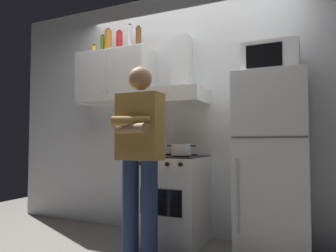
{
  "coord_description": "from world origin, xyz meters",
  "views": [
    {
      "loc": [
        1.21,
        -2.66,
        1.0
      ],
      "look_at": [
        0.0,
        0.0,
        1.15
      ],
      "focal_mm": 33.52,
      "sensor_mm": 36.0,
      "label": 1
    }
  ],
  "objects": [
    {
      "name": "person_standing",
      "position": [
        -0.1,
        -0.36,
        0.9
      ],
      "size": [
        0.38,
        0.33,
        1.64
      ],
      "color": "navy",
      "rests_on": "ground_plane"
    },
    {
      "name": "bottle_soda_red",
      "position": [
        -0.8,
        0.4,
        2.17
      ],
      "size": [
        0.08,
        0.08,
        0.26
      ],
      "color": "red",
      "rests_on": "upper_cabinet"
    },
    {
      "name": "ground_plane",
      "position": [
        0.0,
        0.0,
        0.0
      ],
      "size": [
        7.0,
        7.0,
        0.0
      ],
      "primitive_type": "plane",
      "color": "slate"
    },
    {
      "name": "bottle_spice_jar",
      "position": [
        -1.14,
        0.36,
        2.11
      ],
      "size": [
        0.06,
        0.06,
        0.13
      ],
      "color": "gold",
      "rests_on": "upper_cabinet"
    },
    {
      "name": "microwave",
      "position": [
        0.9,
        0.27,
        1.74
      ],
      "size": [
        0.48,
        0.37,
        0.28
      ],
      "color": "silver",
      "rests_on": "refrigerator"
    },
    {
      "name": "stove_oven",
      "position": [
        -0.05,
        0.25,
        0.43
      ],
      "size": [
        0.6,
        0.62,
        0.87
      ],
      "color": "silver",
      "rests_on": "ground_plane"
    },
    {
      "name": "cooking_pot",
      "position": [
        0.08,
        0.13,
        0.93
      ],
      "size": [
        0.29,
        0.19,
        0.11
      ],
      "color": "#B7BABF",
      "rests_on": "stove_oven"
    },
    {
      "name": "back_wall_tiled",
      "position": [
        0.0,
        0.6,
        1.35
      ],
      "size": [
        4.8,
        0.1,
        2.7
      ],
      "primitive_type": "cube",
      "color": "white",
      "rests_on": "ground_plane"
    },
    {
      "name": "range_hood",
      "position": [
        -0.05,
        0.38,
        1.6
      ],
      "size": [
        0.6,
        0.44,
        0.75
      ],
      "color": "white"
    },
    {
      "name": "upper_cabinet",
      "position": [
        -0.85,
        0.37,
        1.75
      ],
      "size": [
        0.9,
        0.37,
        0.6
      ],
      "color": "white"
    },
    {
      "name": "bottle_olive_oil",
      "position": [
        -1.02,
        0.37,
        2.16
      ],
      "size": [
        0.06,
        0.06,
        0.23
      ],
      "color": "#4C6B19",
      "rests_on": "upper_cabinet"
    },
    {
      "name": "refrigerator",
      "position": [
        0.9,
        0.25,
        0.8
      ],
      "size": [
        0.6,
        0.62,
        1.6
      ],
      "color": "silver",
      "rests_on": "ground_plane"
    },
    {
      "name": "bottle_vodka_clear",
      "position": [
        -0.67,
        0.4,
        2.2
      ],
      "size": [
        0.07,
        0.07,
        0.31
      ],
      "color": "silver",
      "rests_on": "upper_cabinet"
    },
    {
      "name": "bottle_beer_brown",
      "position": [
        -0.54,
        0.38,
        2.18
      ],
      "size": [
        0.07,
        0.07,
        0.26
      ],
      "color": "brown",
      "rests_on": "upper_cabinet"
    },
    {
      "name": "bottle_liquor_amber",
      "position": [
        -0.93,
        0.35,
        2.18
      ],
      "size": [
        0.08,
        0.08,
        0.28
      ],
      "color": "#B7721E",
      "rests_on": "upper_cabinet"
    }
  ]
}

